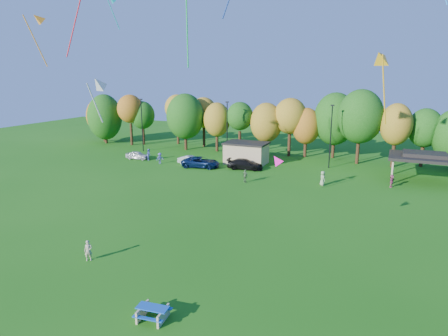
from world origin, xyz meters
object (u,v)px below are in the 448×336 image
at_px(car_b, 191,160).
at_px(car_d, 245,164).
at_px(picnic_table, 153,312).
at_px(kite_flyer, 88,251).
at_px(car_a, 137,155).
at_px(car_c, 201,162).

bearing_deg(car_b, car_d, -81.78).
distance_m(picnic_table, car_b, 38.52).
xyz_separation_m(kite_flyer, car_b, (-7.83, 30.70, -0.12)).
relative_size(kite_flyer, car_b, 0.39).
distance_m(car_a, car_d, 18.09).
relative_size(picnic_table, kite_flyer, 1.25).
distance_m(kite_flyer, car_c, 30.25).
xyz_separation_m(kite_flyer, car_c, (-5.66, 29.71, -0.01)).
relative_size(car_a, car_c, 0.68).
distance_m(picnic_table, car_a, 43.49).
bearing_deg(car_d, picnic_table, -175.66).
xyz_separation_m(picnic_table, kite_flyer, (-8.33, 4.26, 0.32)).
distance_m(car_a, car_b, 9.60).
bearing_deg(picnic_table, kite_flyer, 147.03).
height_order(kite_flyer, car_a, kite_flyer).
relative_size(car_b, car_c, 0.72).
bearing_deg(car_c, car_a, 75.11).
distance_m(car_c, car_d, 6.48).
bearing_deg(car_c, picnic_table, -167.37).
bearing_deg(car_c, kite_flyer, -178.97).
bearing_deg(car_b, kite_flyer, -160.75).
distance_m(picnic_table, kite_flyer, 9.37).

